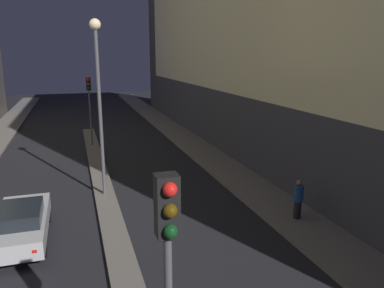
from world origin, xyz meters
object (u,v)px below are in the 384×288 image
object	(u,v)px
traffic_light_near	(168,262)
street_lamp	(98,82)
car_left_lane	(21,223)
pedestrian_on_right_sidewalk	(298,199)
traffic_light_mid	(89,96)

from	to	relation	value
traffic_light_near	street_lamp	world-z (taller)	street_lamp
car_left_lane	street_lamp	bearing A→B (deg)	48.01
traffic_light_near	pedestrian_on_right_sidewalk	bearing A→B (deg)	45.86
car_left_lane	traffic_light_mid	bearing A→B (deg)	77.03
traffic_light_near	traffic_light_mid	distance (m)	22.78
traffic_light_near	street_lamp	size ratio (longest dim) A/B	0.61
traffic_light_near	traffic_light_mid	bearing A→B (deg)	90.00
traffic_light_mid	pedestrian_on_right_sidewalk	bearing A→B (deg)	-65.19
traffic_light_near	pedestrian_on_right_sidewalk	world-z (taller)	traffic_light_near
traffic_light_near	street_lamp	xyz separation A→B (m)	(0.00, 12.45, 1.70)
traffic_light_near	car_left_lane	world-z (taller)	traffic_light_near
street_lamp	pedestrian_on_right_sidewalk	world-z (taller)	street_lamp
street_lamp	pedestrian_on_right_sidewalk	bearing A→B (deg)	-35.59
traffic_light_near	street_lamp	distance (m)	12.57
traffic_light_near	traffic_light_mid	xyz separation A→B (m)	(0.00, 22.78, 0.00)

